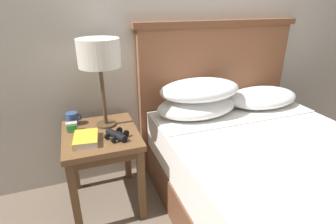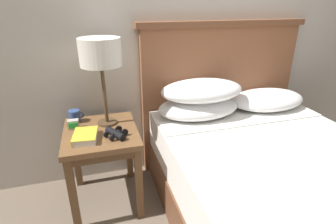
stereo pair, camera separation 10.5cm
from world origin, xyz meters
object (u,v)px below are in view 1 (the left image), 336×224
object	(u,v)px
book_on_nightstand	(86,139)
binoculars_pair	(117,135)
alarm_clock	(72,127)
bed	(279,182)
nightstand	(102,144)
table_lamp	(99,55)
coffee_mug	(72,119)

from	to	relation	value
book_on_nightstand	binoculars_pair	size ratio (longest dim) A/B	1.30
alarm_clock	bed	bearing A→B (deg)	-29.22
binoculars_pair	alarm_clock	xyz separation A→B (m)	(-0.26, 0.19, 0.01)
nightstand	table_lamp	size ratio (longest dim) A/B	0.98
coffee_mug	nightstand	bearing A→B (deg)	-49.48
alarm_clock	coffee_mug	bearing A→B (deg)	86.32
table_lamp	coffee_mug	distance (m)	0.49
bed	nightstand	bearing A→B (deg)	150.29
nightstand	bed	xyz separation A→B (m)	(0.98, -0.56, -0.15)
bed	coffee_mug	distance (m)	1.40
binoculars_pair	alarm_clock	size ratio (longest dim) A/B	2.29
nightstand	alarm_clock	world-z (taller)	alarm_clock
nightstand	binoculars_pair	size ratio (longest dim) A/B	3.51
alarm_clock	binoculars_pair	bearing A→B (deg)	-37.04
nightstand	bed	world-z (taller)	bed
binoculars_pair	coffee_mug	size ratio (longest dim) A/B	1.55
alarm_clock	book_on_nightstand	bearing A→B (deg)	-67.41
table_lamp	binoculars_pair	size ratio (longest dim) A/B	3.60
binoculars_pair	table_lamp	bearing A→B (deg)	99.96
binoculars_pair	coffee_mug	distance (m)	0.39
book_on_nightstand	coffee_mug	size ratio (longest dim) A/B	2.02
table_lamp	book_on_nightstand	world-z (taller)	table_lamp
coffee_mug	binoculars_pair	bearing A→B (deg)	-50.17
book_on_nightstand	nightstand	bearing A→B (deg)	44.27
nightstand	coffee_mug	xyz separation A→B (m)	(-0.16, 0.19, 0.13)
table_lamp	alarm_clock	distance (m)	0.50
alarm_clock	nightstand	bearing A→B (deg)	-26.27
binoculars_pair	bed	bearing A→B (deg)	-26.73
table_lamp	binoculars_pair	bearing A→B (deg)	-80.04
bed	table_lamp	size ratio (longest dim) A/B	3.39
book_on_nightstand	alarm_clock	size ratio (longest dim) A/B	2.97
binoculars_pair	coffee_mug	bearing A→B (deg)	129.83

